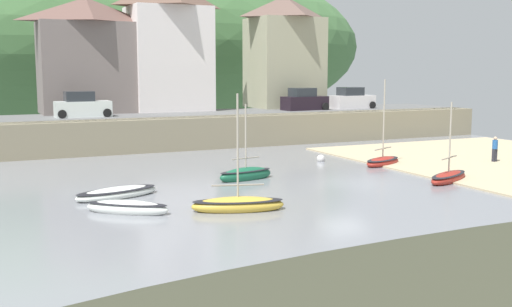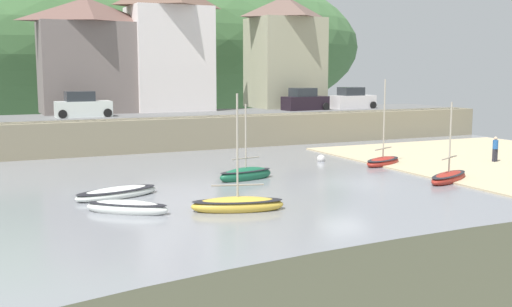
{
  "view_description": "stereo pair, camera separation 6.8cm",
  "coord_description": "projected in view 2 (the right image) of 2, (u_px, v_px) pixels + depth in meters",
  "views": [
    {
      "loc": [
        -18.23,
        -28.0,
        6.07
      ],
      "look_at": [
        -4.22,
        2.13,
        1.55
      ],
      "focal_mm": 44.12,
      "sensor_mm": 36.0,
      "label": 1
    },
    {
      "loc": [
        -18.17,
        -28.03,
        6.07
      ],
      "look_at": [
        -4.22,
        2.13,
        1.55
      ],
      "focal_mm": 44.12,
      "sensor_mm": 36.0,
      "label": 2
    }
  ],
  "objects": [
    {
      "name": "waterfront_building_right",
      "position": [
        285.0,
        51.0,
        59.15
      ],
      "size": [
        6.56,
        5.68,
        10.36
      ],
      "color": "#A29F81",
      "rests_on": "ground"
    },
    {
      "name": "sailboat_nearest_shore",
      "position": [
        117.0,
        193.0,
        29.79
      ],
      "size": [
        4.42,
        2.51,
        0.62
      ],
      "rotation": [
        0.0,
        0.0,
        0.28
      ],
      "color": "white",
      "rests_on": "ground"
    },
    {
      "name": "mooring_buoy",
      "position": [
        321.0,
        159.0,
        41.34
      ],
      "size": [
        0.53,
        0.53,
        0.53
      ],
      "color": "silver",
      "rests_on": "ground"
    },
    {
      "name": "sailboat_blue_trim",
      "position": [
        383.0,
        161.0,
        39.74
      ],
      "size": [
        3.62,
        2.62,
        5.53
      ],
      "rotation": [
        0.0,
        0.0,
        0.45
      ],
      "color": "#A1271E",
      "rests_on": "ground"
    },
    {
      "name": "sailboat_white_hull",
      "position": [
        238.0,
        204.0,
        27.01
      ],
      "size": [
        4.22,
        2.42,
        5.2
      ],
      "rotation": [
        0.0,
        0.0,
        -0.29
      ],
      "color": "gold",
      "rests_on": "ground"
    },
    {
      "name": "quay_seawall",
      "position": [
        222.0,
        129.0,
        49.14
      ],
      "size": [
        48.0,
        9.4,
        2.4
      ],
      "color": "gray",
      "rests_on": "ground"
    },
    {
      "name": "parked_car_end_of_row",
      "position": [
        353.0,
        100.0,
        57.66
      ],
      "size": [
        4.19,
        1.93,
        1.95
      ],
      "rotation": [
        0.0,
        0.0,
        0.06
      ],
      "color": "silver",
      "rests_on": "ground"
    },
    {
      "name": "waterfront_building_centre",
      "position": [
        169.0,
        44.0,
        54.38
      ],
      "size": [
        6.98,
        5.54,
        11.32
      ],
      "color": "silver",
      "rests_on": "ground"
    },
    {
      "name": "waterfront_building_left",
      "position": [
        88.0,
        55.0,
        51.63
      ],
      "size": [
        8.01,
        4.73,
        9.38
      ],
      "color": "slate",
      "rests_on": "ground"
    },
    {
      "name": "rowboat_small_beached",
      "position": [
        127.0,
        208.0,
        26.53
      ],
      "size": [
        3.47,
        2.95,
        0.72
      ],
      "rotation": [
        0.0,
        0.0,
        -0.65
      ],
      "color": "white",
      "rests_on": "ground"
    },
    {
      "name": "parked_car_near_slipway",
      "position": [
        83.0,
        106.0,
        47.56
      ],
      "size": [
        4.11,
        1.82,
        1.95
      ],
      "rotation": [
        0.0,
        0.0,
        0.01
      ],
      "color": "silver",
      "rests_on": "ground"
    },
    {
      "name": "sailboat_tall_mast",
      "position": [
        246.0,
        174.0,
        34.5
      ],
      "size": [
        3.49,
        1.63,
        4.35
      ],
      "rotation": [
        0.0,
        0.0,
        0.2
      ],
      "color": "#195C3D",
      "rests_on": "ground"
    },
    {
      "name": "hillside_backdrop",
      "position": [
        77.0,
        44.0,
        79.99
      ],
      "size": [
        80.0,
        44.0,
        25.92
      ],
      "color": "#497642",
      "rests_on": "ground"
    },
    {
      "name": "person_on_slipway",
      "position": [
        495.0,
        148.0,
        40.38
      ],
      "size": [
        0.34,
        0.34,
        1.62
      ],
      "color": "#282833",
      "rests_on": "ground"
    },
    {
      "name": "fishing_boat_green",
      "position": [
        449.0,
        177.0,
        33.93
      ],
      "size": [
        3.95,
        2.72,
        4.44
      ],
      "rotation": [
        0.0,
        0.0,
        0.46
      ],
      "color": "maroon",
      "rests_on": "ground"
    },
    {
      "name": "ground",
      "position": [
        502.0,
        215.0,
        25.55
      ],
      "size": [
        48.0,
        41.0,
        0.61
      ],
      "color": "gray"
    },
    {
      "name": "parked_car_by_wall",
      "position": [
        305.0,
        101.0,
        55.57
      ],
      "size": [
        4.23,
        2.06,
        1.95
      ],
      "rotation": [
        0.0,
        0.0,
        0.09
      ],
      "color": "black",
      "rests_on": "ground"
    }
  ]
}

